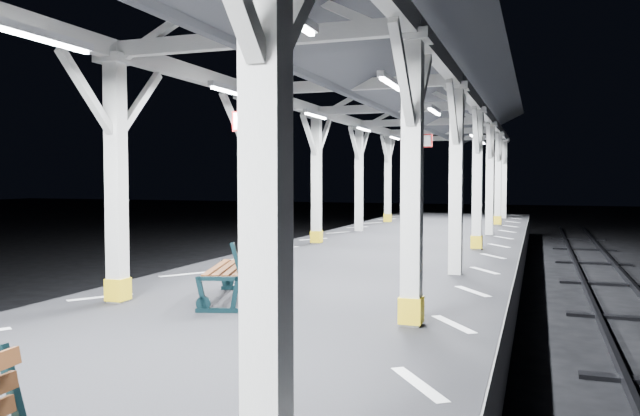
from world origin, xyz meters
The scene contains 3 objects.
platform centered at (0.00, 0.00, 0.50)m, with size 6.00×50.00×1.00m, color black.
hazard_stripes_right centered at (2.45, 0.00, 1.00)m, with size 1.00×48.00×0.01m, color silver.
bench_mid centered at (-0.52, 2.65, 1.48)m, with size 1.06×1.76×0.90m.
Camera 1 is at (3.34, -4.98, 2.68)m, focal length 35.00 mm.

